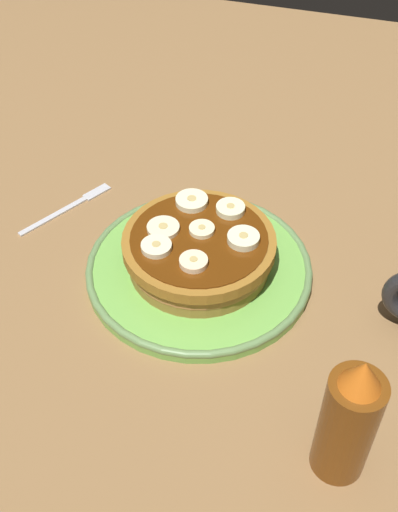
# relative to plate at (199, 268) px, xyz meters

# --- Properties ---
(ground_plane) EXTENTS (1.40, 1.40, 0.03)m
(ground_plane) POSITION_rel_plate_xyz_m (0.00, 0.00, -0.02)
(ground_plane) COLOR olive
(plate) EXTENTS (0.24, 0.24, 0.01)m
(plate) POSITION_rel_plate_xyz_m (0.00, 0.00, 0.00)
(plate) COLOR #72B74C
(plate) RESTS_ON ground_plane
(pancake_stack) EXTENTS (0.16, 0.16, 0.04)m
(pancake_stack) POSITION_rel_plate_xyz_m (0.00, 0.00, 0.03)
(pancake_stack) COLOR olive
(pancake_stack) RESTS_ON plate
(banana_slice_0) EXTENTS (0.03, 0.03, 0.01)m
(banana_slice_0) POSITION_rel_plate_xyz_m (0.00, -0.01, 0.05)
(banana_slice_0) COLOR #FAEDB5
(banana_slice_0) RESTS_ON pancake_stack
(banana_slice_1) EXTENTS (0.04, 0.04, 0.01)m
(banana_slice_1) POSITION_rel_plate_xyz_m (0.02, -0.05, 0.05)
(banana_slice_1) COLOR #F6F0BF
(banana_slice_1) RESTS_ON pancake_stack
(banana_slice_2) EXTENTS (0.03, 0.03, 0.01)m
(banana_slice_2) POSITION_rel_plate_xyz_m (-0.05, -0.01, 0.05)
(banana_slice_2) COLOR #F0EFBF
(banana_slice_2) RESTS_ON pancake_stack
(banana_slice_3) EXTENTS (0.03, 0.03, 0.01)m
(banana_slice_3) POSITION_rel_plate_xyz_m (0.04, -0.00, 0.05)
(banana_slice_3) COLOR beige
(banana_slice_3) RESTS_ON pancake_stack
(banana_slice_4) EXTENTS (0.03, 0.03, 0.01)m
(banana_slice_4) POSITION_rel_plate_xyz_m (-0.01, 0.04, 0.05)
(banana_slice_4) COLOR #FEE2B3
(banana_slice_4) RESTS_ON pancake_stack
(banana_slice_5) EXTENTS (0.03, 0.03, 0.01)m
(banana_slice_5) POSITION_rel_plate_xyz_m (0.04, 0.03, 0.05)
(banana_slice_5) COLOR #F2EABE
(banana_slice_5) RESTS_ON pancake_stack
(banana_slice_6) EXTENTS (0.03, 0.03, 0.01)m
(banana_slice_6) POSITION_rel_plate_xyz_m (-0.02, -0.05, 0.05)
(banana_slice_6) COLOR #F0F4BD
(banana_slice_6) RESTS_ON pancake_stack
(fork) EXTENTS (0.07, 0.12, 0.01)m
(fork) POSITION_rel_plate_xyz_m (0.18, -0.06, -0.01)
(fork) COLOR silver
(fork) RESTS_ON ground_plane
(syrup_bottle) EXTENTS (0.05, 0.05, 0.14)m
(syrup_bottle) POSITION_rel_plate_xyz_m (-0.18, 0.18, 0.06)
(syrup_bottle) COLOR brown
(syrup_bottle) RESTS_ON ground_plane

